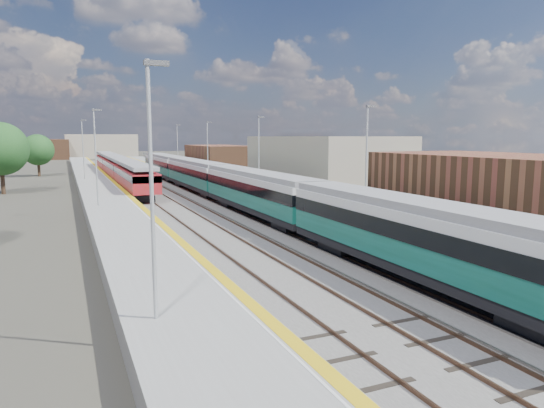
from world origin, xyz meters
TOP-DOWN VIEW (x-y plane):
  - ground at (0.00, 50.00)m, footprint 320.00×320.00m
  - ballast_bed at (-2.25, 52.50)m, footprint 10.50×155.00m
  - tracks at (-1.65, 54.18)m, footprint 8.96×160.00m
  - platform_right at (5.28, 52.49)m, footprint 4.70×155.00m
  - platform_left at (-9.05, 52.49)m, footprint 4.30×155.00m
  - buildings at (-18.12, 138.60)m, footprint 72.00×185.50m
  - green_train at (1.50, 38.99)m, footprint 2.77×77.14m
  - red_train at (-5.50, 66.93)m, footprint 2.71×54.95m
  - tree_b at (-18.89, 55.11)m, footprint 5.90×5.90m
  - tree_c at (-16.30, 80.61)m, footprint 4.97×4.97m
  - tree_d at (23.17, 57.78)m, footprint 4.39×4.39m

SIDE VIEW (x-z plane):
  - ground at x=0.00m, z-range 0.00..0.00m
  - ballast_bed at x=-2.25m, z-range 0.00..0.06m
  - tracks at x=-1.65m, z-range 0.02..0.19m
  - platform_left at x=-9.05m, z-range -3.74..4.78m
  - platform_right at x=5.28m, z-range -3.72..4.80m
  - red_train at x=-5.50m, z-range 0.31..3.73m
  - green_train at x=1.50m, z-range 0.62..3.67m
  - tree_d at x=23.17m, z-range 0.77..6.72m
  - tree_c at x=-16.30m, z-range 0.87..7.61m
  - tree_b at x=-18.89m, z-range 1.04..9.03m
  - buildings at x=-18.12m, z-range -9.30..30.70m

